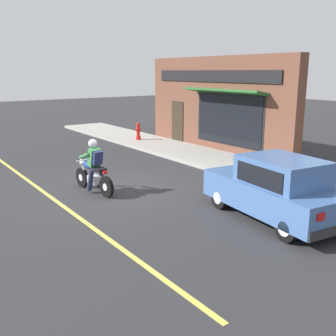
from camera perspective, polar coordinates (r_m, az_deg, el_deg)
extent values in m
plane|color=#2B2B2D|center=(12.26, -8.11, -3.13)|extent=(80.00, 80.00, 0.00)
cube|color=#9E9B93|center=(17.47, 2.55, 2.34)|extent=(2.60, 22.00, 0.14)
cube|color=#D1C64C|center=(14.34, -20.15, -1.33)|extent=(0.12, 19.80, 0.01)
cube|color=brown|center=(18.04, 6.91, 9.14)|extent=(0.50, 9.01, 4.20)
cube|color=black|center=(17.10, 8.74, 6.97)|extent=(0.04, 3.78, 2.10)
cube|color=black|center=(17.11, 8.78, 6.98)|extent=(0.02, 3.96, 2.20)
cube|color=#2D2319|center=(19.87, 1.39, 6.62)|extent=(0.04, 0.90, 2.10)
cube|color=#235623|center=(16.77, 8.07, 10.98)|extent=(0.81, 4.32, 0.24)
cube|color=black|center=(17.80, 6.34, 13.12)|extent=(0.06, 7.66, 0.50)
cylinder|color=black|center=(12.65, -12.35, -1.32)|extent=(0.16, 0.63, 0.62)
cylinder|color=silver|center=(12.65, -12.35, -1.32)|extent=(0.14, 0.23, 0.22)
cylinder|color=black|center=(11.49, -8.91, -2.71)|extent=(0.16, 0.63, 0.62)
cylinder|color=silver|center=(11.49, -8.91, -2.71)|extent=(0.14, 0.23, 0.22)
cube|color=silver|center=(12.00, -10.61, -1.67)|extent=(0.32, 0.43, 0.24)
ellipsoid|color=#1E3899|center=(12.11, -11.31, 0.44)|extent=(0.35, 0.55, 0.24)
cube|color=black|center=(11.72, -10.11, -0.15)|extent=(0.32, 0.58, 0.10)
cylinder|color=silver|center=(12.49, -12.20, -0.02)|extent=(0.10, 0.33, 0.68)
cylinder|color=silver|center=(12.32, -11.99, 1.14)|extent=(0.56, 0.10, 0.04)
sphere|color=silver|center=(12.49, -12.35, 0.73)|extent=(0.16, 0.16, 0.16)
cylinder|color=silver|center=(11.78, -8.91, -2.40)|extent=(0.13, 0.56, 0.08)
cube|color=red|center=(11.42, -9.13, -0.64)|extent=(0.13, 0.07, 0.08)
cylinder|color=#282D4C|center=(11.84, -11.19, -1.71)|extent=(0.17, 0.36, 0.71)
cylinder|color=#282D4C|center=(12.02, -9.71, -1.41)|extent=(0.17, 0.36, 0.71)
cube|color=#387F42|center=(11.79, -10.63, 1.51)|extent=(0.37, 0.36, 0.57)
cylinder|color=#387F42|center=(11.89, -12.06, 1.74)|extent=(0.14, 0.53, 0.26)
cylinder|color=#387F42|center=(12.09, -10.42, 2.02)|extent=(0.14, 0.53, 0.26)
sphere|color=silver|center=(11.77, -10.87, 3.51)|extent=(0.26, 0.26, 0.26)
cube|color=navy|center=(11.66, -10.23, 1.49)|extent=(0.30, 0.27, 0.42)
cylinder|color=black|center=(10.53, 7.57, -4.26)|extent=(0.25, 0.62, 0.60)
cylinder|color=silver|center=(10.53, 7.57, -4.26)|extent=(0.24, 0.35, 0.33)
cylinder|color=black|center=(11.41, 13.44, -3.10)|extent=(0.25, 0.62, 0.60)
cylinder|color=silver|center=(11.41, 13.44, -3.10)|extent=(0.24, 0.35, 0.33)
cylinder|color=black|center=(8.84, 16.86, -8.37)|extent=(0.25, 0.62, 0.60)
cylinder|color=silver|center=(8.84, 16.86, -8.37)|extent=(0.24, 0.35, 0.33)
cylinder|color=black|center=(9.87, 22.80, -6.52)|extent=(0.25, 0.62, 0.60)
cylinder|color=silver|center=(9.87, 22.80, -6.52)|extent=(0.24, 0.35, 0.33)
cube|color=#42669E|center=(10.02, 15.03, -3.78)|extent=(2.08, 3.87, 0.70)
cube|color=#42669E|center=(9.68, 16.28, -0.54)|extent=(1.66, 2.06, 0.66)
cube|color=black|center=(10.30, 12.87, 0.24)|extent=(1.36, 0.51, 0.51)
cube|color=black|center=(9.19, 13.05, -1.21)|extent=(0.22, 1.51, 0.46)
cube|color=black|center=(10.19, 19.17, -0.15)|extent=(0.22, 1.51, 0.46)
cube|color=silver|center=(11.05, 6.52, -1.09)|extent=(0.24, 0.07, 0.14)
cube|color=red|center=(8.43, 21.28, -6.63)|extent=(0.20, 0.06, 0.16)
cube|color=silver|center=(11.65, 10.62, -0.46)|extent=(0.24, 0.07, 0.14)
cube|color=#28282B|center=(11.41, 8.65, -2.60)|extent=(1.61, 0.32, 0.20)
cube|color=#28282B|center=(8.95, 23.05, -8.27)|extent=(1.61, 0.32, 0.20)
cube|color=black|center=(14.21, 12.13, -0.27)|extent=(0.36, 0.36, 0.04)
cone|color=orange|center=(14.14, 12.19, 0.90)|extent=(0.28, 0.28, 0.56)
cylinder|color=white|center=(14.13, 12.19, 0.98)|extent=(0.20, 0.20, 0.08)
cylinder|color=red|center=(20.27, -4.33, 4.35)|extent=(0.24, 0.24, 0.16)
cylinder|color=red|center=(20.21, -4.35, 5.39)|extent=(0.18, 0.18, 0.58)
sphere|color=red|center=(20.16, -4.37, 6.32)|extent=(0.20, 0.20, 0.20)
cylinder|color=red|center=(20.13, -4.67, 5.50)|extent=(0.10, 0.08, 0.08)
cylinder|color=red|center=(20.27, -4.04, 5.56)|extent=(0.10, 0.08, 0.08)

